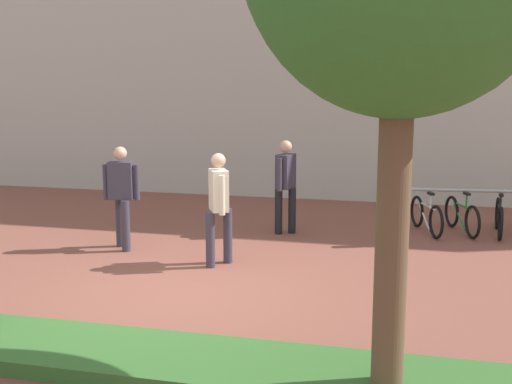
{
  "coord_description": "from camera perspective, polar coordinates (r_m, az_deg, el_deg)",
  "views": [
    {
      "loc": [
        2.88,
        -7.62,
        2.78
      ],
      "look_at": [
        0.66,
        1.48,
        1.13
      ],
      "focal_mm": 44.46,
      "sensor_mm": 36.0,
      "label": 1
    }
  ],
  "objects": [
    {
      "name": "ground_plane",
      "position": [
        8.61,
        -6.68,
        -8.93
      ],
      "size": [
        60.0,
        60.0,
        0.0
      ],
      "primitive_type": "plane",
      "color": "brown"
    },
    {
      "name": "bike_rack_cluster",
      "position": [
        12.34,
        19.54,
        -1.98
      ],
      "size": [
        2.64,
        1.77,
        0.83
      ],
      "color": "#99999E",
      "rests_on": "ground"
    },
    {
      "name": "person_suited_navy",
      "position": [
        10.7,
        -12.01,
        0.09
      ],
      "size": [
        0.6,
        0.4,
        1.72
      ],
      "color": "#383342",
      "rests_on": "ground"
    },
    {
      "name": "planter_strip",
      "position": [
        6.38,
        -5.57,
        -15.13
      ],
      "size": [
        7.0,
        1.1,
        0.16
      ],
      "primitive_type": "cube",
      "color": "#336028",
      "rests_on": "ground"
    },
    {
      "name": "person_suited_dark",
      "position": [
        11.54,
        2.68,
        1.01
      ],
      "size": [
        0.37,
        0.6,
        1.72
      ],
      "color": "black",
      "rests_on": "ground"
    },
    {
      "name": "bollard_steel",
      "position": [
        11.04,
        12.22,
        -2.44
      ],
      "size": [
        0.16,
        0.16,
        0.9
      ],
      "primitive_type": "cylinder",
      "color": "#ADADB2",
      "rests_on": "ground"
    },
    {
      "name": "person_shirt_white",
      "position": [
        9.55,
        -3.37,
        -0.89
      ],
      "size": [
        0.4,
        0.55,
        1.72
      ],
      "color": "#383342",
      "rests_on": "ground"
    }
  ]
}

